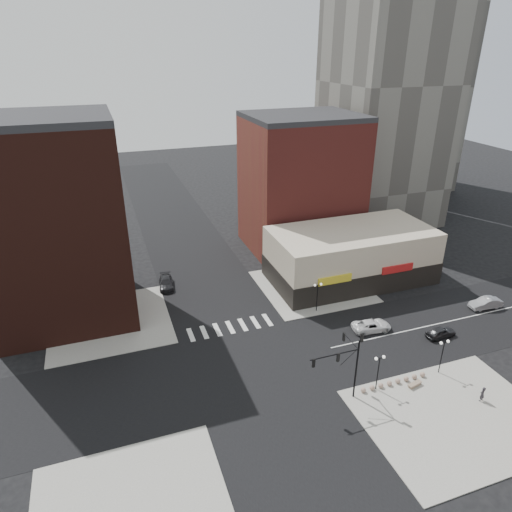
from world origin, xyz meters
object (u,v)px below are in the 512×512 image
silver_sedan (486,303)px  pedestrian (482,394)px  traffic_signal (347,358)px  white_suv (372,326)px  dark_sedan_north (166,283)px  street_lamp_se_a (379,364)px  stone_bench (415,384)px  street_lamp_ne (318,290)px  street_lamp_se_b (443,349)px  dark_sedan_east (441,332)px

silver_sedan → pedestrian: size_ratio=2.68×
traffic_signal → white_suv: size_ratio=1.56×
dark_sedan_north → white_suv: bearing=-34.7°
street_lamp_se_a → white_suv: size_ratio=0.84×
traffic_signal → street_lamp_se_a: (3.76, -0.17, -1.67)m
pedestrian → silver_sedan: bearing=-146.8°
stone_bench → dark_sedan_north: bearing=112.8°
street_lamp_ne → silver_sedan: street_lamp_ne is taller
street_lamp_se_a → silver_sedan: 25.09m
traffic_signal → street_lamp_se_b: size_ratio=1.87×
dark_sedan_east → dark_sedan_north: bearing=48.2°
white_suv → dark_sedan_east: size_ratio=1.28×
traffic_signal → dark_sedan_north: 32.58m
traffic_signal → street_lamp_se_a: traffic_signal is taller
street_lamp_se_b → white_suv: bearing=104.3°
silver_sedan → dark_sedan_north: size_ratio=0.93×
silver_sedan → dark_sedan_north: bearing=-112.4°
street_lamp_se_b → pedestrian: 5.65m
traffic_signal → street_lamp_ne: bearing=73.3°
street_lamp_ne → pedestrian: street_lamp_ne is taller
dark_sedan_north → traffic_signal: bearing=-58.9°
pedestrian → traffic_signal: bearing=-33.9°
traffic_signal → street_lamp_se_a: bearing=-2.6°
dark_sedan_east → traffic_signal: bearing=105.1°
street_lamp_se_a → street_lamp_ne: bearing=86.4°
stone_bench → dark_sedan_east: bearing=25.2°
street_lamp_se_b → dark_sedan_east: size_ratio=1.07×
street_lamp_se_b → dark_sedan_east: (4.82, 5.58, -2.63)m
street_lamp_se_a → silver_sedan: bearing=21.5°
street_lamp_ne → street_lamp_se_b: bearing=-66.4°
pedestrian → stone_bench: pedestrian is taller
white_suv → street_lamp_se_a: bearing=155.9°
dark_sedan_north → stone_bench: bearing=-48.6°
silver_sedan → stone_bench: silver_sedan is taller
traffic_signal → street_lamp_ne: (4.76, 15.83, -1.67)m
traffic_signal → pedestrian: 14.42m
street_lamp_se_b → street_lamp_ne: bearing=113.6°
street_lamp_se_b → street_lamp_se_a: bearing=180.0°
dark_sedan_east → silver_sedan: size_ratio=0.86×
traffic_signal → stone_bench: bearing=-8.5°
white_suv → dark_sedan_north: 30.15m
street_lamp_se_b → pedestrian: size_ratio=2.47×
traffic_signal → white_suv: bearing=45.5°
white_suv → dark_sedan_east: 8.33m
dark_sedan_east → dark_sedan_north: size_ratio=0.80×
dark_sedan_east → pedestrian: (-3.75, -10.62, 0.30)m
traffic_signal → silver_sedan: bearing=18.4°
traffic_signal → street_lamp_se_b: traffic_signal is taller
pedestrian → stone_bench: 6.44m
street_lamp_se_b → dark_sedan_east: 7.83m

